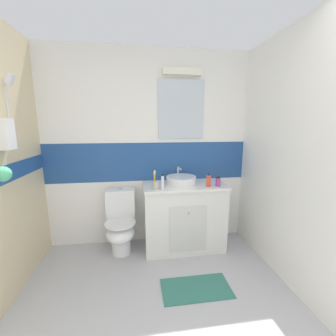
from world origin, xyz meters
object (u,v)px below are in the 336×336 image
Objects in this scene: toilet at (121,224)px; lotion_bottle_short at (218,182)px; toothpaste_tube_upright at (163,182)px; sink_basin at (181,180)px; soap_dispenser at (209,181)px; toothbrush_cup at (156,184)px.

toilet is 1.31m from lotion_bottle_short.
sink_basin is at bearing 36.70° from toothpaste_tube_upright.
sink_basin reaches higher than lotion_bottle_short.
sink_basin reaches higher than soap_dispenser.
lotion_bottle_short is 0.70× the size of toothpaste_tube_upright.
toilet is 1.21m from soap_dispenser.
soap_dispenser is 0.55m from toothpaste_tube_upright.
toothbrush_cup is at bearing -171.99° from toothpaste_tube_upright.
toilet is 0.71m from toothbrush_cup.
toothpaste_tube_upright is (-0.26, -0.19, 0.03)m from sink_basin.
toothpaste_tube_upright is at bearing 8.01° from toothbrush_cup.
sink_basin is 3.52× the size of lotion_bottle_short.
toilet is at bearing 162.44° from toothpaste_tube_upright.
toothpaste_tube_upright is (-0.67, -0.00, 0.03)m from lotion_bottle_short.
lotion_bottle_short is at bearing 1.09° from toothbrush_cup.
toothbrush_cup reaches higher than lotion_bottle_short.
lotion_bottle_short is 0.67m from toothpaste_tube_upright.
lotion_bottle_short is at bearing -24.51° from sink_basin.
toothpaste_tube_upright is at bearing -143.30° from sink_basin.
toothbrush_cup is at bearing -178.91° from lotion_bottle_short.
sink_basin is 0.93m from toilet.
toothpaste_tube_upright is (-0.55, -0.00, 0.01)m from soap_dispenser.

